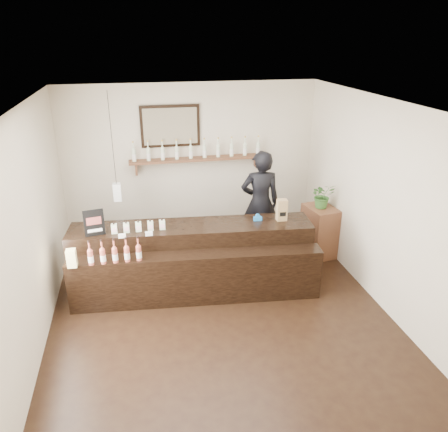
% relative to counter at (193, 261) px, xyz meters
% --- Properties ---
extents(ground, '(5.00, 5.00, 0.00)m').
position_rel_counter_xyz_m(ground, '(0.26, -0.57, -0.46)').
color(ground, black).
rests_on(ground, ground).
extents(room_shell, '(5.00, 5.00, 5.00)m').
position_rel_counter_xyz_m(room_shell, '(0.26, -0.57, 1.24)').
color(room_shell, beige).
rests_on(room_shell, ground).
extents(back_wall_decor, '(2.66, 0.96, 1.69)m').
position_rel_counter_xyz_m(back_wall_decor, '(0.10, 1.80, 1.30)').
color(back_wall_decor, '#59321E').
rests_on(back_wall_decor, ground).
extents(counter, '(3.56, 1.25, 1.15)m').
position_rel_counter_xyz_m(counter, '(0.00, 0.00, 0.00)').
color(counter, black).
rests_on(counter, ground).
extents(promo_sign, '(0.27, 0.07, 0.38)m').
position_rel_counter_xyz_m(promo_sign, '(-1.33, 0.05, 0.71)').
color(promo_sign, black).
rests_on(promo_sign, counter).
extents(paper_bag, '(0.15, 0.12, 0.32)m').
position_rel_counter_xyz_m(paper_bag, '(1.34, 0.04, 0.68)').
color(paper_bag, '#A17E4D').
rests_on(paper_bag, counter).
extents(tape_dispenser, '(0.13, 0.05, 0.11)m').
position_rel_counter_xyz_m(tape_dispenser, '(0.99, 0.10, 0.56)').
color(tape_dispenser, blue).
rests_on(tape_dispenser, counter).
extents(side_cabinet, '(0.52, 0.66, 0.87)m').
position_rel_counter_xyz_m(side_cabinet, '(2.26, 0.66, -0.03)').
color(side_cabinet, '#59321E').
rests_on(side_cabinet, ground).
extents(potted_plant, '(0.38, 0.33, 0.42)m').
position_rel_counter_xyz_m(potted_plant, '(2.26, 0.66, 0.62)').
color(potted_plant, '#386B2B').
rests_on(potted_plant, side_cabinet).
extents(shopkeeper, '(0.78, 0.55, 2.05)m').
position_rel_counter_xyz_m(shopkeeper, '(1.29, 0.98, 0.56)').
color(shopkeeper, black).
rests_on(shopkeeper, ground).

